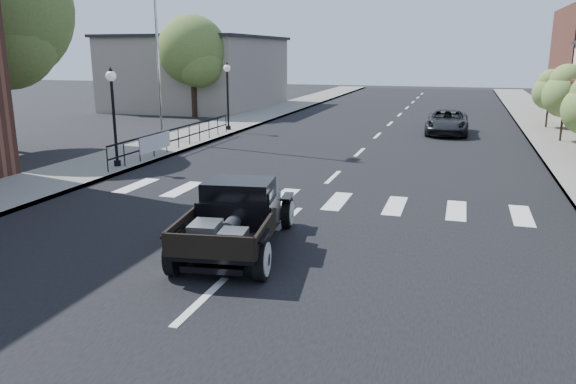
% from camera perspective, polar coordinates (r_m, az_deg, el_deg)
% --- Properties ---
extents(ground, '(120.00, 120.00, 0.00)m').
position_cam_1_polar(ground, '(12.27, -2.67, -5.39)').
color(ground, black).
rests_on(ground, ground).
extents(road, '(14.00, 80.00, 0.02)m').
position_cam_1_polar(road, '(26.49, 8.43, 5.07)').
color(road, black).
rests_on(road, ground).
extents(road_markings, '(12.00, 60.00, 0.06)m').
position_cam_1_polar(road_markings, '(21.63, 6.35, 3.10)').
color(road_markings, silver).
rests_on(road_markings, ground).
extents(sidewalk_left, '(3.00, 80.00, 0.15)m').
position_cam_1_polar(sidewalk_left, '(28.99, -8.48, 5.96)').
color(sidewalk_left, gray).
rests_on(sidewalk_left, ground).
extents(sidewalk_right, '(3.00, 80.00, 0.15)m').
position_cam_1_polar(sidewalk_right, '(26.57, 26.89, 3.87)').
color(sidewalk_right, gray).
rests_on(sidewalk_right, ground).
extents(low_building_left, '(10.00, 12.00, 5.00)m').
position_cam_1_polar(low_building_left, '(43.28, -8.98, 11.80)').
color(low_building_left, gray).
rests_on(low_building_left, ground).
extents(railing, '(0.08, 10.00, 1.00)m').
position_cam_1_polar(railing, '(23.96, -11.08, 5.57)').
color(railing, black).
rests_on(railing, sidewalk_left).
extents(banner, '(0.04, 2.20, 0.60)m').
position_cam_1_polar(banner, '(22.23, -13.30, 4.28)').
color(banner, silver).
rests_on(banner, sidewalk_left).
extents(lamp_post_b, '(0.36, 0.36, 3.43)m').
position_cam_1_polar(lamp_post_b, '(20.57, -17.26, 7.25)').
color(lamp_post_b, black).
rests_on(lamp_post_b, sidewalk_left).
extents(lamp_post_c, '(0.36, 0.36, 3.43)m').
position_cam_1_polar(lamp_post_c, '(29.33, -6.15, 9.65)').
color(lamp_post_c, black).
rests_on(lamp_post_c, sidewalk_left).
extents(flagpole, '(0.12, 0.12, 11.38)m').
position_cam_1_polar(flagpole, '(26.44, -13.32, 17.51)').
color(flagpole, silver).
rests_on(flagpole, sidewalk_left).
extents(big_tree_near, '(5.92, 5.92, 8.70)m').
position_cam_1_polar(big_tree_near, '(26.05, -27.15, 13.16)').
color(big_tree_near, '#50672C').
rests_on(big_tree_near, ground).
extents(big_tree_far, '(4.32, 4.32, 6.35)m').
position_cam_1_polar(big_tree_far, '(36.77, -9.62, 12.45)').
color(big_tree_far, '#50672C').
rests_on(big_tree_far, ground).
extents(small_tree_d, '(1.98, 1.98, 3.29)m').
position_cam_1_polar(small_tree_d, '(28.27, 26.25, 8.00)').
color(small_tree_d, olive).
rests_on(small_tree_d, sidewalk_right).
extents(small_tree_e, '(1.76, 1.76, 2.94)m').
position_cam_1_polar(small_tree_e, '(33.17, 24.96, 8.51)').
color(small_tree_e, olive).
rests_on(small_tree_e, sidewalk_right).
extents(hotrod_pickup, '(2.63, 4.60, 1.51)m').
position_cam_1_polar(hotrod_pickup, '(11.76, -5.21, -2.43)').
color(hotrod_pickup, black).
rests_on(hotrod_pickup, ground).
extents(second_car, '(2.07, 4.42, 1.22)m').
position_cam_1_polar(second_car, '(29.75, 15.86, 6.83)').
color(second_car, black).
rests_on(second_car, ground).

